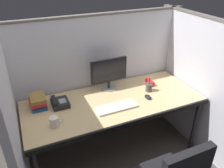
{
  "coord_description": "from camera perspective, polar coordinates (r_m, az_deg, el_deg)",
  "views": [
    {
      "loc": [
        -0.84,
        -1.54,
        2.06
      ],
      "look_at": [
        0.0,
        0.35,
        0.92
      ],
      "focal_mm": 35.93,
      "sensor_mm": 36.0,
      "label": 1
    }
  ],
  "objects": [
    {
      "name": "cubicle_partition_rear",
      "position": [
        2.75,
        -3.35,
        1.26
      ],
      "size": [
        2.21,
        0.06,
        1.57
      ],
      "color": "silver",
      "rests_on": "ground"
    },
    {
      "name": "cubicle_partition_left",
      "position": [
        2.16,
        -23.51,
        -10.02
      ],
      "size": [
        0.06,
        1.41,
        1.57
      ],
      "color": "silver",
      "rests_on": "ground"
    },
    {
      "name": "cubicle_partition_right",
      "position": [
        2.83,
        20.06,
        0.29
      ],
      "size": [
        0.06,
        1.41,
        1.57
      ],
      "color": "silver",
      "rests_on": "ground"
    },
    {
      "name": "desk",
      "position": [
        2.43,
        0.6,
        -5.39
      ],
      "size": [
        1.9,
        0.8,
        0.74
      ],
      "color": "tan",
      "rests_on": "ground"
    },
    {
      "name": "monitor_center",
      "position": [
        2.54,
        -0.82,
        3.08
      ],
      "size": [
        0.43,
        0.17,
        0.37
      ],
      "color": "gray",
      "rests_on": "desk"
    },
    {
      "name": "keyboard_main",
      "position": [
        2.29,
        1.25,
        -5.91
      ],
      "size": [
        0.43,
        0.15,
        0.02
      ],
      "primitive_type": "cube",
      "color": "silver",
      "rests_on": "desk"
    },
    {
      "name": "computer_mouse",
      "position": [
        2.48,
        9.13,
        -3.27
      ],
      "size": [
        0.06,
        0.1,
        0.04
      ],
      "color": "black",
      "rests_on": "desk"
    },
    {
      "name": "book_stack",
      "position": [
        2.41,
        -18.32,
        -4.27
      ],
      "size": [
        0.16,
        0.23,
        0.12
      ],
      "color": "#1E478C",
      "rests_on": "desk"
    },
    {
      "name": "pen_cup",
      "position": [
        2.6,
        9.38,
        -0.81
      ],
      "size": [
        0.08,
        0.08,
        0.17
      ],
      "color": "#4C4742",
      "rests_on": "desk"
    },
    {
      "name": "desk_phone",
      "position": [
        2.38,
        -13.19,
        -4.7
      ],
      "size": [
        0.17,
        0.19,
        0.09
      ],
      "color": "black",
      "rests_on": "desk"
    },
    {
      "name": "coffee_mug",
      "position": [
        2.11,
        -14.43,
        -9.31
      ],
      "size": [
        0.13,
        0.08,
        0.09
      ],
      "color": "silver",
      "rests_on": "desk"
    },
    {
      "name": "red_stapler",
      "position": [
        2.76,
        9.55,
        0.48
      ],
      "size": [
        0.04,
        0.15,
        0.06
      ],
      "primitive_type": "cube",
      "color": "red",
      "rests_on": "desk"
    }
  ]
}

